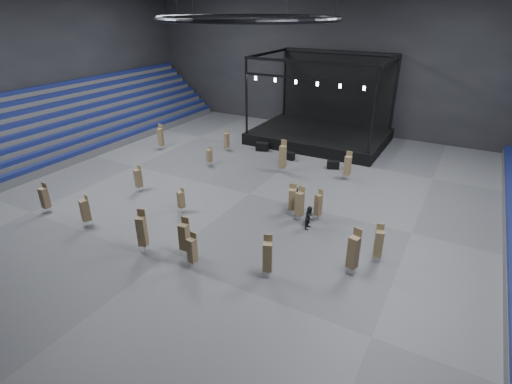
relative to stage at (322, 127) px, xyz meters
The scene contains 29 objects.
floor 16.30m from the stage, 90.00° to the right, with size 50.00×50.00×0.00m, color #4C4C4F.
wall_back 8.93m from the stage, 90.00° to the left, with size 50.00×0.20×18.00m, color black.
wall_left 30.75m from the stage, 147.00° to the right, with size 0.20×42.00×18.00m, color black.
bleachers_left 28.10m from the stage, 144.71° to the right, with size 7.20×40.00×6.40m.
stage is the anchor object (origin of this frame).
truss_ring 19.93m from the stage, 90.00° to the right, with size 12.30×12.30×5.15m.
flight_case_left 7.72m from the stage, 122.12° to the right, with size 1.29×0.65×0.86m, color black.
flight_case_mid 7.59m from the stage, 94.37° to the right, with size 1.13×0.57×0.75m, color black.
flight_case_right 8.77m from the stage, 62.36° to the right, with size 1.09×0.55×0.73m, color black.
chair_stack_0 14.14m from the stage, 117.10° to the right, with size 0.52×0.52×1.83m.
chair_stack_1 26.48m from the stage, 93.60° to the right, with size 0.65×0.65×2.80m.
chair_stack_2 24.69m from the stage, 65.52° to the right, with size 0.64×0.64×2.87m.
chair_stack_3 18.92m from the stage, 74.18° to the right, with size 0.59×0.59×2.55m.
chair_stack_4 17.59m from the stage, 140.44° to the right, with size 0.56×0.56×2.67m.
chair_stack_5 11.17m from the stage, 58.22° to the right, with size 0.55×0.55×2.50m.
chair_stack_6 26.39m from the stage, 85.60° to the right, with size 0.49×0.49×2.24m.
chair_stack_7 27.00m from the stage, 105.54° to the right, with size 0.70×0.70×2.32m.
chair_stack_8 18.55m from the stage, 70.25° to the right, with size 0.54×0.54×2.28m.
chair_stack_9 10.78m from the stage, 88.40° to the right, with size 0.58×0.58×3.02m.
chair_stack_10 25.55m from the stage, 88.08° to the right, with size 0.56×0.56×2.51m.
chair_stack_11 21.41m from the stage, 97.75° to the right, with size 0.55×0.55×1.87m.
chair_stack_12 21.66m from the stage, 112.15° to the right, with size 0.58×0.58×2.20m.
chair_stack_13 28.50m from the stage, 113.62° to the right, with size 0.49×0.49×2.31m.
chair_stack_14 18.18m from the stage, 76.13° to the right, with size 0.69×0.69×2.34m.
chair_stack_15 23.45m from the stage, 61.51° to the right, with size 0.58×0.58×2.46m.
chair_stack_16 11.01m from the stage, 131.62° to the right, with size 0.44×0.44×2.22m.
chair_stack_17 25.77m from the stage, 76.10° to the right, with size 0.66×0.66×2.61m.
man_center 17.40m from the stage, 75.70° to the right, with size 0.66×0.43×1.80m, color black.
crew_member 19.93m from the stage, 71.76° to the right, with size 0.80×0.62×1.65m, color black.
Camera 1 is at (14.51, -25.07, 13.87)m, focal length 28.00 mm.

